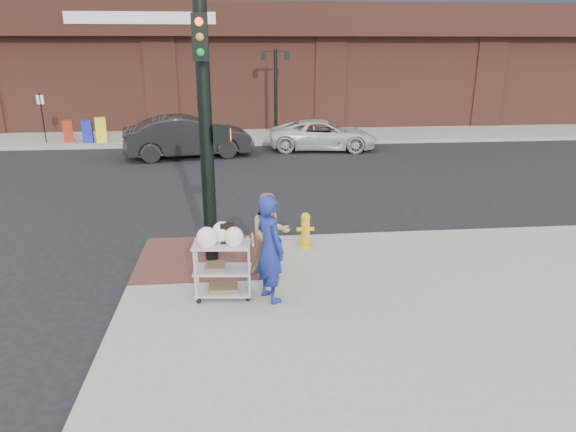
{
  "coord_description": "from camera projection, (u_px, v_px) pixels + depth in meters",
  "views": [
    {
      "loc": [
        0.08,
        -9.02,
        4.31
      ],
      "look_at": [
        1.0,
        0.13,
        1.25
      ],
      "focal_mm": 32.0,
      "sensor_mm": 36.0,
      "label": 1
    }
  ],
  "objects": [
    {
      "name": "minivan_white",
      "position": [
        323.0,
        135.0,
        22.16
      ],
      "size": [
        4.82,
        2.64,
        1.28
      ],
      "primitive_type": "imported",
      "rotation": [
        0.0,
        0.0,
        1.46
      ],
      "color": "silver",
      "rests_on": "ground"
    },
    {
      "name": "fire_hydrant",
      "position": [
        305.0,
        230.0,
        11.01
      ],
      "size": [
        0.37,
        0.26,
        0.79
      ],
      "color": "gold",
      "rests_on": "sidewalk_near"
    },
    {
      "name": "brick_curb_ramp",
      "position": [
        208.0,
        257.0,
        10.61
      ],
      "size": [
        2.8,
        2.4,
        0.01
      ],
      "primitive_type": "cube",
      "color": "#522F26",
      "rests_on": "sidewalk_near"
    },
    {
      "name": "woman_blue",
      "position": [
        270.0,
        248.0,
        8.59
      ],
      "size": [
        0.72,
        0.81,
        1.87
      ],
      "primitive_type": "imported",
      "rotation": [
        0.0,
        0.0,
        2.06
      ],
      "color": "navy",
      "rests_on": "sidewalk_near"
    },
    {
      "name": "sidewalk_far",
      "position": [
        391.0,
        101.0,
        41.24
      ],
      "size": [
        65.0,
        36.0,
        0.15
      ],
      "primitive_type": "cube",
      "color": "gray",
      "rests_on": "ground"
    },
    {
      "name": "sedan_dark",
      "position": [
        188.0,
        137.0,
        20.62
      ],
      "size": [
        5.3,
        2.68,
        1.67
      ],
      "primitive_type": "imported",
      "rotation": [
        0.0,
        0.0,
        1.76
      ],
      "color": "black",
      "rests_on": "ground"
    },
    {
      "name": "newsbox_blue",
      "position": [
        87.0,
        131.0,
        23.0
      ],
      "size": [
        0.47,
        0.43,
        1.01
      ],
      "primitive_type": "cube",
      "rotation": [
        0.0,
        0.0,
        0.11
      ],
      "color": "#1C23BB",
      "rests_on": "sidewalk_far"
    },
    {
      "name": "newsbox_red",
      "position": [
        68.0,
        131.0,
        23.11
      ],
      "size": [
        0.49,
        0.46,
        0.97
      ],
      "primitive_type": "cube",
      "rotation": [
        0.0,
        0.0,
        0.26
      ],
      "color": "#B02814",
      "rests_on": "sidewalk_far"
    },
    {
      "name": "newsbox_yellow",
      "position": [
        101.0,
        130.0,
        23.2
      ],
      "size": [
        0.55,
        0.52,
        1.09
      ],
      "primitive_type": "cube",
      "rotation": [
        0.0,
        0.0,
        0.27
      ],
      "color": "yellow",
      "rests_on": "sidewalk_far"
    },
    {
      "name": "utility_cart",
      "position": [
        222.0,
        265.0,
        8.76
      ],
      "size": [
        1.01,
        0.62,
        1.34
      ],
      "color": "#ABABB0",
      "rests_on": "sidewalk_near"
    },
    {
      "name": "traffic_signal_pole",
      "position": [
        207.0,
        128.0,
        9.66
      ],
      "size": [
        0.61,
        0.51,
        5.0
      ],
      "color": "black",
      "rests_on": "sidewalk_near"
    },
    {
      "name": "pedestrian_tan",
      "position": [
        270.0,
        234.0,
        9.66
      ],
      "size": [
        0.83,
        0.68,
        1.58
      ],
      "primitive_type": "imported",
      "rotation": [
        0.0,
        0.0,
        0.11
      ],
      "color": "tan",
      "rests_on": "sidewalk_near"
    },
    {
      "name": "lamp_post",
      "position": [
        276.0,
        83.0,
        24.34
      ],
      "size": [
        1.32,
        0.22,
        4.0
      ],
      "color": "black",
      "rests_on": "sidewalk_far"
    },
    {
      "name": "parking_sign",
      "position": [
        43.0,
        118.0,
        22.83
      ],
      "size": [
        0.05,
        0.05,
        2.2
      ],
      "primitive_type": "cylinder",
      "color": "black",
      "rests_on": "sidewalk_far"
    },
    {
      "name": "ground",
      "position": [
        237.0,
        281.0,
        9.87
      ],
      "size": [
        220.0,
        220.0,
        0.0
      ],
      "primitive_type": "plane",
      "color": "black",
      "rests_on": "ground"
    }
  ]
}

